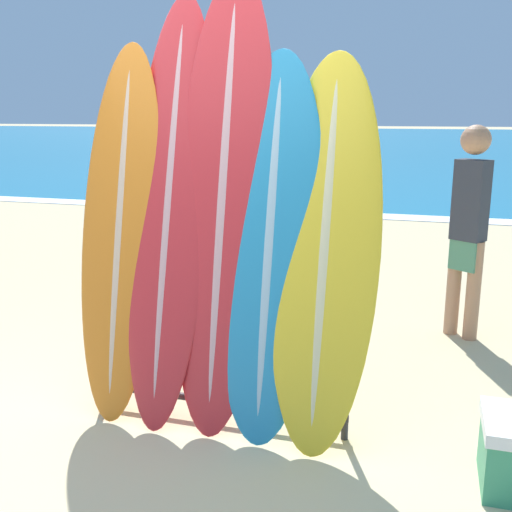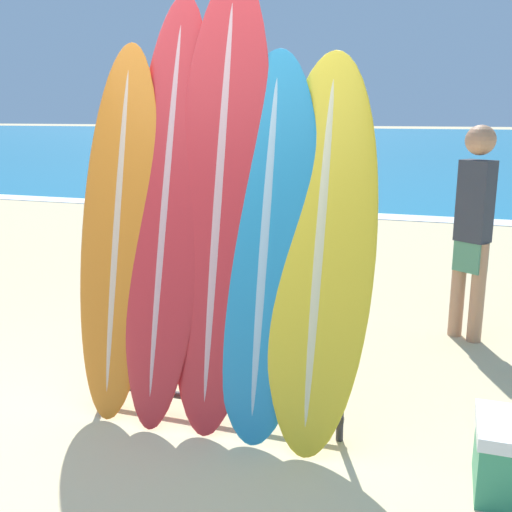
% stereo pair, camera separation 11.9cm
% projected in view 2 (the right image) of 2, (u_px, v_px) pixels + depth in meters
% --- Properties ---
extents(ground_plane, '(160.00, 160.00, 0.00)m').
position_uv_depth(ground_plane, '(152.00, 442.00, 3.29)').
color(ground_plane, '#CCB789').
extents(ocean_water, '(120.00, 60.00, 0.01)m').
position_uv_depth(ocean_water, '(429.00, 141.00, 37.58)').
color(ocean_water, teal).
rests_on(ocean_water, ground_plane).
extents(surfboard_rack, '(1.53, 0.04, 0.80)m').
position_uv_depth(surfboard_rack, '(213.00, 351.00, 3.44)').
color(surfboard_rack, '#28282D').
rests_on(surfboard_rack, ground_plane).
extents(surfboard_slot_0, '(0.50, 0.57, 2.17)m').
position_uv_depth(surfboard_slot_0, '(119.00, 232.00, 3.50)').
color(surfboard_slot_0, orange).
rests_on(surfboard_slot_0, ground_plane).
extents(surfboard_slot_1, '(0.50, 0.73, 2.44)m').
position_uv_depth(surfboard_slot_1, '(167.00, 210.00, 3.42)').
color(surfboard_slot_1, red).
rests_on(surfboard_slot_1, ground_plane).
extents(surfboard_slot_2, '(0.57, 0.65, 2.55)m').
position_uv_depth(surfboard_slot_2, '(219.00, 204.00, 3.32)').
color(surfboard_slot_2, red).
rests_on(surfboard_slot_2, ground_plane).
extents(surfboard_slot_3, '(0.59, 0.57, 2.11)m').
position_uv_depth(surfboard_slot_3, '(265.00, 247.00, 3.24)').
color(surfboard_slot_3, teal).
rests_on(surfboard_slot_3, ground_plane).
extents(surfboard_slot_4, '(0.59, 0.65, 2.10)m').
position_uv_depth(surfboard_slot_4, '(320.00, 252.00, 3.15)').
color(surfboard_slot_4, yellow).
rests_on(surfboard_slot_4, ground_plane).
extents(person_near_water, '(0.29, 0.26, 1.68)m').
position_uv_depth(person_near_water, '(473.00, 226.00, 4.60)').
color(person_near_water, '#A87A5B').
rests_on(person_near_water, ground_plane).
extents(person_mid_beach, '(0.25, 0.27, 1.57)m').
position_uv_depth(person_mid_beach, '(208.00, 194.00, 6.92)').
color(person_mid_beach, tan).
rests_on(person_mid_beach, ground_plane).
extents(person_far_left, '(0.31, 0.29, 1.79)m').
position_uv_depth(person_far_left, '(246.00, 203.00, 5.37)').
color(person_far_left, tan).
rests_on(person_far_left, ground_plane).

